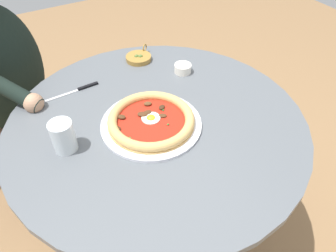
# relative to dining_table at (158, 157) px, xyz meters

# --- Properties ---
(ground_plane) EXTENTS (6.00, 6.00, 0.02)m
(ground_plane) POSITION_rel_dining_table_xyz_m (0.00, 0.00, -0.57)
(ground_plane) COLOR olive
(dining_table) EXTENTS (1.00, 1.00, 0.75)m
(dining_table) POSITION_rel_dining_table_xyz_m (0.00, 0.00, 0.00)
(dining_table) COLOR #565B60
(dining_table) RESTS_ON ground
(pizza_on_plate) EXTENTS (0.33, 0.33, 0.04)m
(pizza_on_plate) POSITION_rel_dining_table_xyz_m (0.03, 0.02, 0.21)
(pizza_on_plate) COLOR white
(pizza_on_plate) RESTS_ON dining_table
(water_glass) EXTENTS (0.07, 0.07, 0.10)m
(water_glass) POSITION_rel_dining_table_xyz_m (0.30, -0.02, 0.23)
(water_glass) COLOR silver
(water_glass) RESTS_ON dining_table
(steak_knife) EXTENTS (0.21, 0.02, 0.01)m
(steak_knife) POSITION_rel_dining_table_xyz_m (0.17, -0.29, 0.19)
(steak_knife) COLOR silver
(steak_knife) RESTS_ON dining_table
(ramekin_capers) EXTENTS (0.07, 0.07, 0.03)m
(ramekin_capers) POSITION_rel_dining_table_xyz_m (-0.23, -0.20, 0.21)
(ramekin_capers) COLOR white
(ramekin_capers) RESTS_ON dining_table
(olive_pan) EXTENTS (0.12, 0.11, 0.04)m
(olive_pan) POSITION_rel_dining_table_xyz_m (-0.12, -0.37, 0.20)
(olive_pan) COLOR olive
(olive_pan) RESTS_ON dining_table
(diner_person) EXTENTS (0.44, 0.58, 1.20)m
(diner_person) POSITION_rel_dining_table_xyz_m (0.39, -0.60, -0.02)
(diner_person) COLOR #282833
(diner_person) RESTS_ON ground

